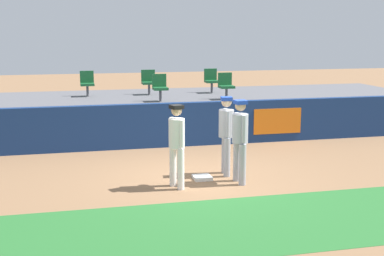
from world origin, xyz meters
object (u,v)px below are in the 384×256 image
seat_back_center (149,81)px  seat_back_right (211,79)px  seat_back_left (87,82)px  seat_front_center (160,86)px  player_fielder_home (177,140)px  player_coach_visitor (240,135)px  first_base (202,178)px  seat_front_right (226,84)px  player_runner_visitor (226,130)px

seat_back_center → seat_back_right: size_ratio=1.00×
seat_back_left → seat_front_center: same height
player_fielder_home → player_coach_visitor: (1.41, 0.02, 0.03)m
first_base → seat_front_center: seat_front_center is taller
player_fielder_home → seat_back_left: size_ratio=2.13×
player_coach_visitor → seat_front_right: bearing=162.0°
player_runner_visitor → seat_front_right: 4.94m
first_base → seat_back_left: (-2.22, 6.76, 1.57)m
first_base → seat_back_right: size_ratio=0.48×
seat_front_center → seat_back_left: bearing=140.0°
seat_back_right → player_fielder_home: bearing=-110.9°
player_fielder_home → seat_front_center: bearing=154.1°
player_fielder_home → player_coach_visitor: player_coach_visitor is taller
seat_back_left → player_fielder_home: bearing=-78.0°
player_fielder_home → seat_front_center: (0.61, 5.43, 0.57)m
player_fielder_home → seat_front_right: bearing=133.7°
seat_front_right → seat_back_left: bearing=157.2°
seat_front_center → player_coach_visitor: bearing=-81.5°
player_fielder_home → first_base: bearing=104.9°
player_runner_visitor → player_fielder_home: bearing=-52.9°
player_runner_visitor → seat_front_right: bearing=171.2°
seat_front_right → seat_back_right: size_ratio=1.00×
seat_back_left → seat_back_center: bearing=0.0°
seat_back_left → player_runner_visitor: bearing=-66.3°
seat_front_right → seat_back_right: same height
first_base → seat_front_right: size_ratio=0.48×
player_fielder_home → seat_back_right: seat_back_right is taller
player_runner_visitor → seat_back_right: size_ratio=2.18×
seat_front_center → player_runner_visitor: bearing=-81.4°
seat_front_right → seat_back_center: size_ratio=1.00×
seat_back_left → seat_back_right: size_ratio=1.00×
player_runner_visitor → seat_back_center: bearing=-165.0°
first_base → player_coach_visitor: bearing=-31.6°
seat_back_left → first_base: bearing=-71.8°
first_base → seat_front_right: 5.59m
seat_front_right → seat_front_center: 2.14m
first_base → player_coach_visitor: player_coach_visitor is taller
seat_back_right → first_base: bearing=-107.1°
player_coach_visitor → player_fielder_home: bearing=-93.3°
seat_back_center → player_coach_visitor: bearing=-83.0°
seat_back_center → seat_back_right: 2.23m
player_runner_visitor → player_coach_visitor: player_coach_visitor is taller
player_fielder_home → seat_back_left: bearing=172.5°
player_coach_visitor → seat_back_right: (1.35, 7.21, 0.54)m
player_coach_visitor → seat_back_center: size_ratio=2.19×
player_runner_visitor → seat_back_center: (-0.79, 6.50, 0.55)m
player_runner_visitor → seat_back_center: size_ratio=2.18×
seat_front_center → seat_back_right: bearing=39.9°
seat_front_center → first_base: bearing=-89.1°
seat_back_center → player_runner_visitor: bearing=-83.1°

